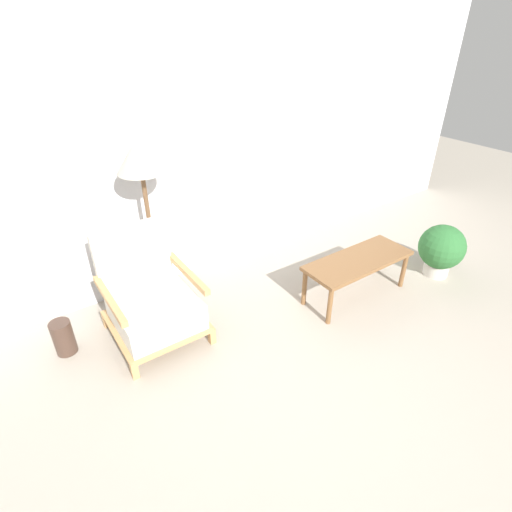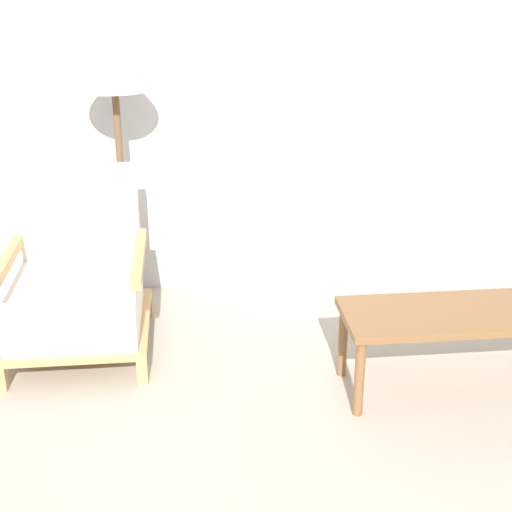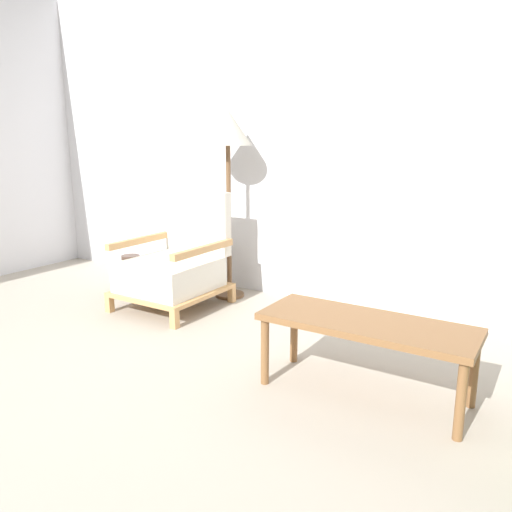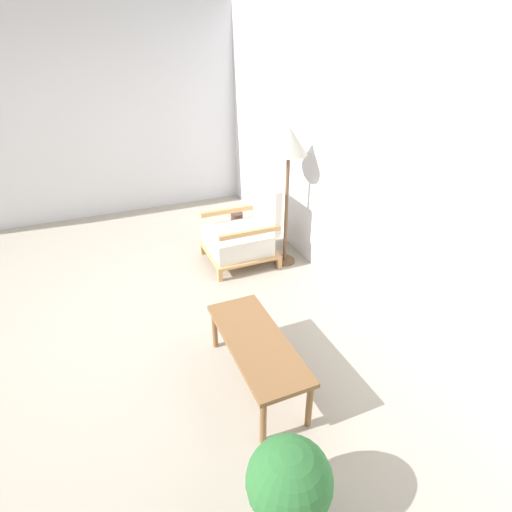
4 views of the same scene
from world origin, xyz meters
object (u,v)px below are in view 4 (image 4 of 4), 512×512
object	(u,v)px
coffee_table	(257,345)
vase	(237,224)
floor_lamp	(289,148)
potted_plant	(289,483)
armchair	(243,235)

from	to	relation	value
coffee_table	vase	world-z (taller)	coffee_table
coffee_table	floor_lamp	bearing A→B (deg)	146.83
coffee_table	potted_plant	size ratio (longest dim) A/B	1.94
armchair	potted_plant	bearing A→B (deg)	-16.78
floor_lamp	armchair	bearing A→B (deg)	-117.89
armchair	potted_plant	xyz separation A→B (m)	(2.72, -0.82, -0.02)
armchair	vase	bearing A→B (deg)	165.45
coffee_table	potted_plant	distance (m)	0.99
coffee_table	vase	bearing A→B (deg)	162.56
armchair	vase	world-z (taller)	armchair
coffee_table	vase	xyz separation A→B (m)	(-2.44, 0.77, -0.21)
armchair	potted_plant	distance (m)	2.85
armchair	floor_lamp	xyz separation A→B (m)	(0.22, 0.42, 0.98)
floor_lamp	coffee_table	bearing A→B (deg)	-33.17
armchair	potted_plant	world-z (taller)	armchair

